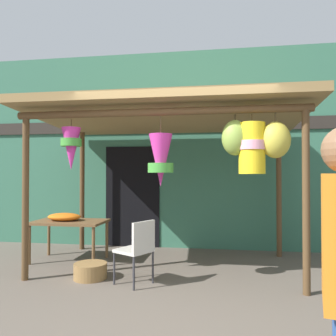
{
  "coord_description": "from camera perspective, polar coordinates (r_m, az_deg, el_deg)",
  "views": [
    {
      "loc": [
        0.58,
        -3.99,
        1.46
      ],
      "look_at": [
        -0.23,
        1.22,
        1.55
      ],
      "focal_mm": 36.0,
      "sensor_mm": 36.0,
      "label": 1
    }
  ],
  "objects": [
    {
      "name": "wicker_basket_by_table",
      "position": [
        5.0,
        -13.01,
        -16.61
      ],
      "size": [
        0.46,
        0.46,
        0.21
      ],
      "primitive_type": "cylinder",
      "color": "olive",
      "rests_on": "ground_plane"
    },
    {
      "name": "flower_heap_on_table",
      "position": [
        5.95,
        -17.08,
        -7.9
      ],
      "size": [
        0.56,
        0.39,
        0.13
      ],
      "color": "orange",
      "rests_on": "display_table"
    },
    {
      "name": "display_table",
      "position": [
        5.94,
        -16.31,
        -9.24
      ],
      "size": [
        1.18,
        0.72,
        0.67
      ],
      "color": "brown",
      "rests_on": "ground_plane"
    },
    {
      "name": "shop_facade",
      "position": [
        6.74,
        3.85,
        3.14
      ],
      "size": [
        11.18,
        0.29,
        3.88
      ],
      "color": "#387056",
      "rests_on": "ground_plane"
    },
    {
      "name": "folding_chair",
      "position": [
        4.54,
        -5.12,
        -13.08
      ],
      "size": [
        0.55,
        0.55,
        0.84
      ],
      "color": "beige",
      "rests_on": "ground_plane"
    },
    {
      "name": "market_stall_canopy",
      "position": [
        5.17,
        0.83,
        7.41
      ],
      "size": [
        4.17,
        2.42,
        2.51
      ],
      "color": "brown",
      "rests_on": "ground_plane"
    },
    {
      "name": "ground_plane",
      "position": [
        4.29,
        0.58,
        -20.81
      ],
      "size": [
        30.0,
        30.0,
        0.0
      ],
      "primitive_type": "plane",
      "color": "#60564C"
    }
  ]
}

